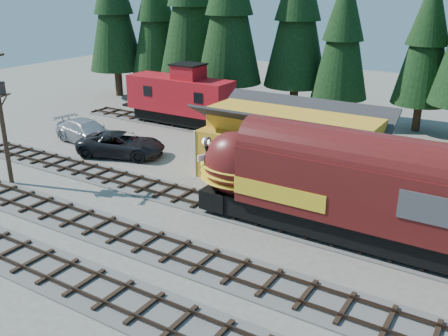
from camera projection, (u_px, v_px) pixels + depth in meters
The scene contains 11 objects.
ground at pixel (207, 240), 26.89m from camera, with size 120.00×120.00×0.00m, color #6B665B.
track_siding at pixel (416, 258), 25.09m from camera, with size 68.00×3.20×0.33m.
track_main_south at pixel (383, 322), 20.31m from camera, with size 68.00×3.20×0.33m.
track_spur at pixel (225, 132), 46.14m from camera, with size 32.00×3.20×0.33m.
depot at pixel (291, 139), 34.20m from camera, with size 12.80×7.00×5.30m.
conifer_backdrop at pixel (397, 21), 41.70m from camera, with size 80.40×22.50×17.20m.
locomotive at pixel (334, 191), 26.40m from camera, with size 17.18×3.41×4.67m.
caboose at pixel (181, 97), 47.71m from camera, with size 10.73×3.11×5.58m.
utility_pole at pixel (0, 108), 32.74m from camera, with size 1.41×2.21×9.27m.
pickup_truck_a at pixel (121, 144), 39.72m from camera, with size 3.19×6.91×1.92m, color black.
pickup_truck_b at pixel (87, 132), 42.97m from camera, with size 2.76×6.78×1.97m, color #ACAEB4.
Camera 1 is at (13.41, -19.73, 13.04)m, focal length 40.00 mm.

